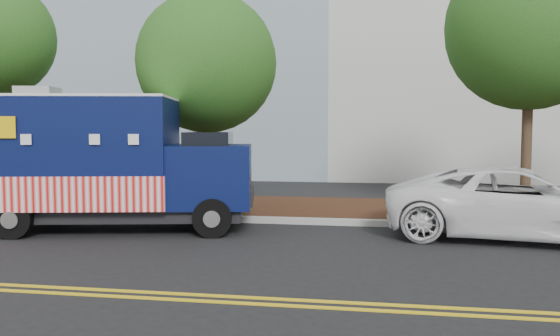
# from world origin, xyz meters

# --- Properties ---
(ground) EXTENTS (120.00, 120.00, 0.00)m
(ground) POSITION_xyz_m (0.00, 0.00, 0.00)
(ground) COLOR black
(ground) RESTS_ON ground
(curb) EXTENTS (120.00, 0.18, 0.15)m
(curb) POSITION_xyz_m (0.00, 1.40, 0.07)
(curb) COLOR #9E9E99
(curb) RESTS_ON ground
(mulch_strip) EXTENTS (120.00, 4.00, 0.15)m
(mulch_strip) POSITION_xyz_m (0.00, 3.50, 0.07)
(mulch_strip) COLOR black
(mulch_strip) RESTS_ON ground
(centerline_near) EXTENTS (120.00, 0.10, 0.01)m
(centerline_near) POSITION_xyz_m (0.00, -4.45, 0.01)
(centerline_near) COLOR gold
(centerline_near) RESTS_ON ground
(centerline_far) EXTENTS (120.00, 0.10, 0.01)m
(centerline_far) POSITION_xyz_m (0.00, -4.70, 0.01)
(centerline_far) COLOR gold
(centerline_far) RESTS_ON ground
(tree_b) EXTENTS (3.79, 3.79, 5.97)m
(tree_b) POSITION_xyz_m (-0.57, 2.89, 4.06)
(tree_b) COLOR #38281C
(tree_b) RESTS_ON ground
(tree_c) EXTENTS (4.27, 4.27, 7.03)m
(tree_c) POSITION_xyz_m (7.83, 3.56, 4.89)
(tree_c) COLOR #38281C
(tree_c) RESTS_ON ground
(sign_post) EXTENTS (0.06, 0.06, 2.40)m
(sign_post) POSITION_xyz_m (-5.09, 1.66, 1.20)
(sign_post) COLOR #473828
(sign_post) RESTS_ON ground
(food_truck) EXTENTS (6.39, 3.37, 3.21)m
(food_truck) POSITION_xyz_m (-2.09, -0.04, 1.45)
(food_truck) COLOR black
(food_truck) RESTS_ON ground
(white_car) EXTENTS (5.67, 3.23, 1.49)m
(white_car) POSITION_xyz_m (6.89, 0.41, 0.75)
(white_car) COLOR white
(white_car) RESTS_ON ground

